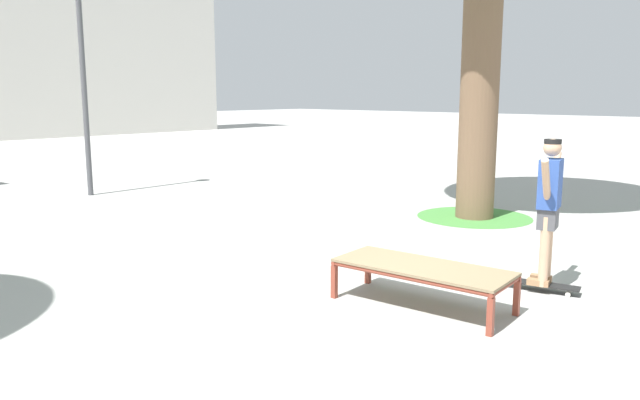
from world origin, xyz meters
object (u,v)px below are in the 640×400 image
light_post (80,21)px  skate_box (422,270)px  skater (549,201)px  skateboard (544,285)px

light_post → skate_box: bearing=-97.1°
skater → skateboard: bearing=-76.4°
skateboard → skater: bearing=103.6°
skate_box → skater: 1.73m
skater → light_post: 10.82m
skater → light_post: bearing=91.1°
skateboard → skater: 0.99m
skate_box → light_post: light_post is taller
skate_box → light_post: size_ratio=0.34×
skate_box → skateboard: 1.63m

